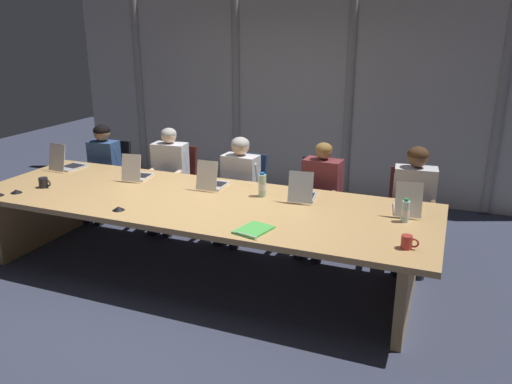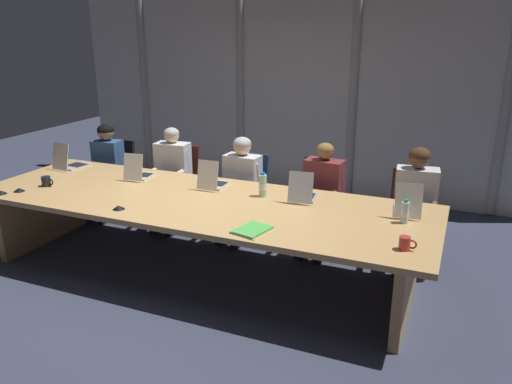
{
  "view_description": "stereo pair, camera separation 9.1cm",
  "coord_description": "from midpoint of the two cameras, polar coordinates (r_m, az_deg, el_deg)",
  "views": [
    {
      "loc": [
        2.18,
        -3.98,
        2.31
      ],
      "look_at": [
        0.54,
        0.13,
        0.85
      ],
      "focal_mm": 35.43,
      "sensor_mm": 36.0,
      "label": 1
    },
    {
      "loc": [
        2.26,
        -3.94,
        2.31
      ],
      "look_at": [
        0.54,
        0.13,
        0.85
      ],
      "focal_mm": 35.43,
      "sensor_mm": 36.0,
      "label": 2
    }
  ],
  "objects": [
    {
      "name": "water_bottle_primary",
      "position": [
        4.82,
        0.18,
        0.73
      ],
      "size": [
        0.08,
        0.08,
        0.24
      ],
      "color": "#ADD1B2",
      "rests_on": "conference_table"
    },
    {
      "name": "conference_table",
      "position": [
        4.84,
        -7.09,
        -2.39
      ],
      "size": [
        4.41,
        1.45,
        0.75
      ],
      "color": "tan",
      "rests_on": "ground_plane"
    },
    {
      "name": "office_chair_right_mid",
      "position": [
        5.57,
        6.6,
        -2.45
      ],
      "size": [
        0.6,
        0.61,
        0.94
      ],
      "rotation": [
        0.0,
        0.0,
        -1.43
      ],
      "color": "black",
      "rests_on": "ground_plane"
    },
    {
      "name": "laptop_right_mid",
      "position": [
        4.76,
        4.73,
        -0.16
      ],
      "size": [
        0.27,
        0.4,
        0.3
      ],
      "rotation": [
        0.0,
        0.0,
        1.69
      ],
      "color": "#A8ADB7",
      "rests_on": "conference_table"
    },
    {
      "name": "coffee_mug_near",
      "position": [
        3.86,
        16.06,
        -5.46
      ],
      "size": [
        0.13,
        0.08,
        0.1
      ],
      "color": "#B2332D",
      "rests_on": "conference_table"
    },
    {
      "name": "ground_plane",
      "position": [
        5.09,
        -6.82,
        -8.91
      ],
      "size": [
        13.85,
        13.85,
        0.0
      ],
      "primitive_type": "plane",
      "color": "#383D51"
    },
    {
      "name": "person_right_mid",
      "position": [
        5.32,
        6.66,
        0.01
      ],
      "size": [
        0.44,
        0.57,
        1.17
      ],
      "rotation": [
        0.0,
        0.0,
        -1.66
      ],
      "color": "brown",
      "rests_on": "ground_plane"
    },
    {
      "name": "office_chair_left_end",
      "position": [
        6.78,
        -16.51,
        0.61
      ],
      "size": [
        0.6,
        0.6,
        0.91
      ],
      "rotation": [
        0.0,
        0.0,
        -1.53
      ],
      "color": "black",
      "rests_on": "ground_plane"
    },
    {
      "name": "laptop_right_end",
      "position": [
        4.58,
        16.14,
        -1.58
      ],
      "size": [
        0.27,
        0.41,
        0.31
      ],
      "rotation": [
        0.0,
        0.0,
        1.71
      ],
      "color": "beige",
      "rests_on": "conference_table"
    },
    {
      "name": "office_chair_left_mid",
      "position": [
        6.25,
        -9.53,
        -0.32
      ],
      "size": [
        0.6,
        0.6,
        0.93
      ],
      "rotation": [
        0.0,
        0.0,
        -1.5
      ],
      "color": "#511E19",
      "rests_on": "ground_plane"
    },
    {
      "name": "conference_mic_right_side",
      "position": [
        5.49,
        -25.89,
        0.08
      ],
      "size": [
        0.11,
        0.11,
        0.03
      ],
      "primitive_type": "cone",
      "color": "black",
      "rests_on": "conference_table"
    },
    {
      "name": "spiral_notepad",
      "position": [
        4.04,
        -0.94,
        -4.31
      ],
      "size": [
        0.29,
        0.35,
        0.03
      ],
      "rotation": [
        0.0,
        0.0,
        -0.25
      ],
      "color": "#4CB74C",
      "rests_on": "conference_table"
    },
    {
      "name": "coffee_mug_far",
      "position": [
        5.55,
        -23.28,
        0.98
      ],
      "size": [
        0.14,
        0.09,
        0.1
      ],
      "color": "black",
      "rests_on": "conference_table"
    },
    {
      "name": "person_left_mid",
      "position": [
        6.03,
        -10.38,
        2.14
      ],
      "size": [
        0.44,
        0.57,
        1.19
      ],
      "rotation": [
        0.0,
        0.0,
        -1.47
      ],
      "color": "silver",
      "rests_on": "ground_plane"
    },
    {
      "name": "curtain_backdrop",
      "position": [
        7.25,
        3.8,
        10.82
      ],
      "size": [
        6.92,
        0.17,
        2.76
      ],
      "color": "beige",
      "rests_on": "ground_plane"
    },
    {
      "name": "conference_mic_middle",
      "position": [
        4.66,
        -15.82,
        -1.79
      ],
      "size": [
        0.11,
        0.11,
        0.03
      ],
      "primitive_type": "cone",
      "color": "black",
      "rests_on": "conference_table"
    },
    {
      "name": "office_chair_right_end",
      "position": [
        5.43,
        16.27,
        -3.73
      ],
      "size": [
        0.6,
        0.6,
        0.92
      ],
      "rotation": [
        0.0,
        0.0,
        -1.48
      ],
      "color": "#511E19",
      "rests_on": "ground_plane"
    },
    {
      "name": "person_center",
      "position": [
        5.62,
        -2.57,
        1.16
      ],
      "size": [
        0.43,
        0.56,
        1.15
      ],
      "rotation": [
        0.0,
        0.0,
        -1.64
      ],
      "color": "silver",
      "rests_on": "ground_plane"
    },
    {
      "name": "person_left_end",
      "position": [
        6.57,
        -17.51,
        2.88
      ],
      "size": [
        0.39,
        0.56,
        1.16
      ],
      "rotation": [
        0.0,
        0.0,
        -1.5
      ],
      "color": "#335184",
      "rests_on": "ground_plane"
    },
    {
      "name": "person_right_end",
      "position": [
        5.17,
        16.91,
        -0.82
      ],
      "size": [
        0.45,
        0.57,
        1.21
      ],
      "rotation": [
        0.0,
        0.0,
        -1.47
      ],
      "color": "silver",
      "rests_on": "ground_plane"
    },
    {
      "name": "laptop_left_end",
      "position": [
        6.17,
        -20.93,
        2.98
      ],
      "size": [
        0.27,
        0.41,
        0.32
      ],
      "rotation": [
        0.0,
        0.0,
        1.47
      ],
      "color": "#BCBCC1",
      "rests_on": "conference_table"
    },
    {
      "name": "water_bottle_secondary",
      "position": [
        4.36,
        15.94,
        -2.12
      ],
      "size": [
        0.07,
        0.07,
        0.2
      ],
      "color": "silver",
      "rests_on": "conference_table"
    },
    {
      "name": "laptop_center",
      "position": [
        5.12,
        -5.44,
        1.13
      ],
      "size": [
        0.23,
        0.38,
        0.31
      ],
      "rotation": [
        0.0,
        0.0,
        1.59
      ],
      "color": "beige",
      "rests_on": "conference_table"
    },
    {
      "name": "laptop_left_mid",
      "position": [
        5.54,
        -13.72,
        2.01
      ],
      "size": [
        0.26,
        0.38,
        0.3
      ],
      "rotation": [
        0.0,
        0.0,
        1.7
      ],
      "color": "beige",
      "rests_on": "conference_table"
    },
    {
      "name": "office_chair_center",
      "position": [
        5.85,
        -1.97,
        -1.39
      ],
      "size": [
        0.6,
        0.6,
        0.91
      ],
      "rotation": [
        0.0,
        0.0,
        -1.63
      ],
      "color": "navy",
      "rests_on": "ground_plane"
    }
  ]
}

